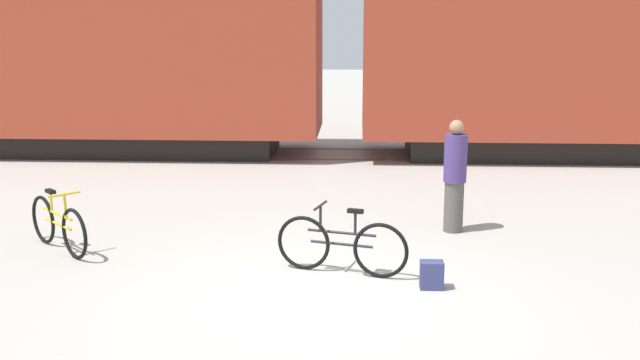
% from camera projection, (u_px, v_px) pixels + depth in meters
% --- Properties ---
extents(ground_plane, '(80.00, 80.00, 0.00)m').
position_uv_depth(ground_plane, '(321.00, 295.00, 8.85)').
color(ground_plane, '#A8A399').
extents(freight_train, '(28.23, 2.95, 5.32)m').
position_uv_depth(freight_train, '(341.00, 36.00, 17.44)').
color(freight_train, black).
rests_on(freight_train, ground_plane).
extents(rail_near, '(40.23, 0.07, 0.01)m').
position_uv_depth(rail_near, '(340.00, 159.00, 17.33)').
color(rail_near, '#4C4238').
rests_on(rail_near, ground_plane).
extents(rail_far, '(40.23, 0.07, 0.01)m').
position_uv_depth(rail_far, '(341.00, 149.00, 18.73)').
color(rail_far, '#4C4238').
rests_on(rail_far, ground_plane).
extents(bicycle_black, '(1.69, 0.56, 0.89)m').
position_uv_depth(bicycle_black, '(341.00, 245.00, 9.53)').
color(bicycle_black, black).
rests_on(bicycle_black, ground_plane).
extents(bicycle_yellow, '(1.27, 1.22, 0.88)m').
position_uv_depth(bicycle_yellow, '(58.00, 225.00, 10.47)').
color(bicycle_yellow, black).
rests_on(bicycle_yellow, ground_plane).
extents(person_in_purple, '(0.35, 0.35, 1.73)m').
position_uv_depth(person_in_purple, '(455.00, 176.00, 11.33)').
color(person_in_purple, '#514C47').
rests_on(person_in_purple, ground_plane).
extents(backpack, '(0.28, 0.20, 0.34)m').
position_uv_depth(backpack, '(432.00, 275.00, 9.04)').
color(backpack, navy).
rests_on(backpack, ground_plane).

